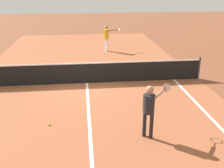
% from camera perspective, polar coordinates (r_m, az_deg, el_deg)
% --- Properties ---
extents(ground_plane, '(60.00, 60.00, 0.00)m').
position_cam_1_polar(ground_plane, '(12.08, -5.47, 0.23)').
color(ground_plane, brown).
extents(court_surface_inbounds, '(10.62, 24.40, 0.00)m').
position_cam_1_polar(court_surface_inbounds, '(12.08, -5.47, 0.23)').
color(court_surface_inbounds, '#9E5433').
rests_on(court_surface_inbounds, ground_plane).
extents(line_center_service, '(0.10, 6.40, 0.01)m').
position_cam_1_polar(line_center_service, '(9.16, -5.03, -6.84)').
color(line_center_service, white).
rests_on(line_center_service, ground_plane).
extents(net, '(10.67, 0.09, 1.07)m').
position_cam_1_polar(net, '(11.92, -5.55, 2.44)').
color(net, '#33383D').
rests_on(net, ground_plane).
extents(player_near, '(0.96, 0.88, 1.63)m').
position_cam_1_polar(player_near, '(7.57, 8.12, -4.71)').
color(player_near, black).
rests_on(player_near, ground_plane).
extents(player_far, '(1.19, 0.55, 1.70)m').
position_cam_1_polar(player_far, '(17.60, -1.14, 10.53)').
color(player_far, white).
rests_on(player_far, ground_plane).
extents(tennis_ball_mid_court, '(0.07, 0.07, 0.07)m').
position_cam_1_polar(tennis_ball_mid_court, '(8.78, -13.51, -8.49)').
color(tennis_ball_mid_court, '#CCE033').
rests_on(tennis_ball_mid_court, ground_plane).
extents(tennis_ball_near_net, '(0.07, 0.07, 0.07)m').
position_cam_1_polar(tennis_ball_near_net, '(10.95, 7.75, -1.95)').
color(tennis_ball_near_net, '#CCE033').
rests_on(tennis_ball_near_net, ground_plane).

